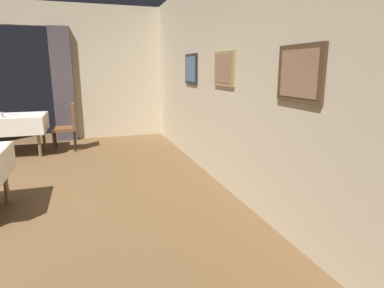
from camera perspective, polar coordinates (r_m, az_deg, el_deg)
wall_right at (r=4.20m, az=7.68°, el=11.52°), size 0.16×8.40×3.00m
wall_back at (r=8.09m, az=-28.40°, el=10.88°), size 6.40×0.27×3.00m
dining_table_far at (r=7.05m, az=-30.20°, el=3.50°), size 1.49×0.95×0.75m
chair_far_right at (r=6.96m, az=-20.91°, el=3.19°), size 0.44×0.44×0.93m
plate_far_a at (r=7.04m, az=-29.05°, el=4.50°), size 0.19×0.19×0.01m
glass_far_c at (r=6.80m, az=-30.47°, el=4.44°), size 0.08×0.08×0.09m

